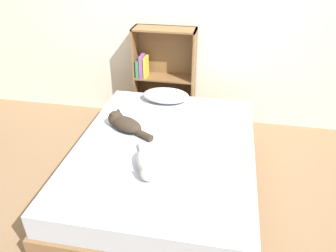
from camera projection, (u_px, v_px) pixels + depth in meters
ground_plane at (165, 186)px, 3.06m from camera, size 8.00×8.00×0.00m
wall_back at (189, 15)px, 3.59m from camera, size 8.00×0.06×2.50m
bed at (165, 167)px, 2.94m from camera, size 1.56×2.02×0.47m
pillow at (166, 95)px, 3.50m from camera, size 0.50×0.31×0.13m
cat_light at (146, 165)px, 2.49m from camera, size 0.26×0.48×0.15m
cat_dark at (124, 123)px, 3.01m from camera, size 0.48×0.34×0.16m
bookshelf at (163, 75)px, 3.86m from camera, size 0.70×0.26×1.14m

